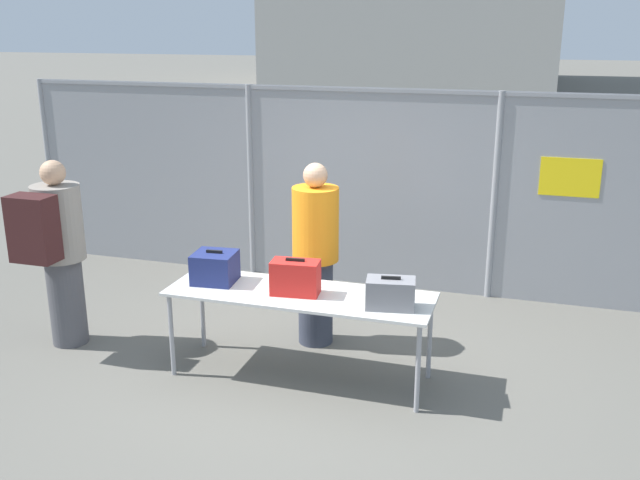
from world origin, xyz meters
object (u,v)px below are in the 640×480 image
object	(u,v)px
suitcase_red	(295,277)
utility_trailer	(486,221)
inspection_table	(300,299)
traveler_hooded	(56,247)
suitcase_navy	(215,267)
security_worker_near	(316,252)
suitcase_grey	(391,293)

from	to	relation	value
suitcase_red	utility_trailer	distance (m)	4.30
inspection_table	traveler_hooded	size ratio (longest dim) A/B	1.27
suitcase_navy	utility_trailer	xyz separation A→B (m)	(2.00, 4.02, -0.49)
inspection_table	security_worker_near	bearing A→B (deg)	96.78
security_worker_near	utility_trailer	xyz separation A→B (m)	(1.30, 3.35, -0.48)
suitcase_red	suitcase_grey	size ratio (longest dim) A/B	1.00
suitcase_navy	traveler_hooded	world-z (taller)	traveler_hooded
suitcase_navy	security_worker_near	world-z (taller)	security_worker_near
suitcase_navy	suitcase_red	distance (m)	0.76
traveler_hooded	inspection_table	bearing A→B (deg)	11.41
traveler_hooded	security_worker_near	bearing A→B (deg)	29.00
inspection_table	suitcase_navy	size ratio (longest dim) A/B	5.86
suitcase_red	utility_trailer	size ratio (longest dim) A/B	0.10
suitcase_grey	security_worker_near	distance (m)	1.18
suitcase_red	traveler_hooded	world-z (taller)	traveler_hooded
security_worker_near	utility_trailer	size ratio (longest dim) A/B	0.40
suitcase_navy	suitcase_grey	size ratio (longest dim) A/B	0.92
traveler_hooded	suitcase_navy	bearing A→B (deg)	13.44
suitcase_red	suitcase_navy	bearing A→B (deg)	174.82
suitcase_red	suitcase_grey	bearing A→B (deg)	-4.22
security_worker_near	suitcase_navy	bearing A→B (deg)	40.69
utility_trailer	security_worker_near	bearing A→B (deg)	-111.24
suitcase_navy	traveler_hooded	distance (m)	1.53
suitcase_navy	traveler_hooded	bearing A→B (deg)	-176.64
suitcase_red	traveler_hooded	size ratio (longest dim) A/B	0.24
suitcase_red	suitcase_grey	distance (m)	0.81
traveler_hooded	security_worker_near	world-z (taller)	traveler_hooded
inspection_table	suitcase_grey	distance (m)	0.81
traveler_hooded	utility_trailer	distance (m)	5.44
traveler_hooded	security_worker_near	size ratio (longest dim) A/B	1.02
traveler_hooded	suitcase_grey	bearing A→B (deg)	9.37
suitcase_red	suitcase_grey	xyz separation A→B (m)	(0.81, -0.06, -0.03)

